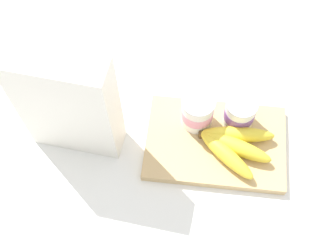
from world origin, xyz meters
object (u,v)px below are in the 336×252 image
cutting_board (215,143)px  banana_bunch (234,145)px  yogurt_cup_front (198,111)px  yogurt_cup_back (240,113)px  cereal_box (68,105)px

cutting_board → banana_bunch: 0.05m
cutting_board → yogurt_cup_front: yogurt_cup_front is taller
yogurt_cup_back → cutting_board: bearing=-129.5°
yogurt_cup_back → cereal_box: bearing=-168.9°
yogurt_cup_back → banana_bunch: bearing=-96.6°
yogurt_cup_front → banana_bunch: bearing=-35.5°
cutting_board → cereal_box: 0.34m
cutting_board → yogurt_cup_front: size_ratio=3.59×
banana_bunch → yogurt_cup_back: bearing=83.4°
banana_bunch → cutting_board: bearing=159.4°
cutting_board → banana_bunch: size_ratio=1.81×
cereal_box → banana_bunch: size_ratio=1.70×
cutting_board → banana_bunch: bearing=-20.6°
cutting_board → yogurt_cup_front: (-0.05, 0.05, 0.05)m
yogurt_cup_back → banana_bunch: yogurt_cup_back is taller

